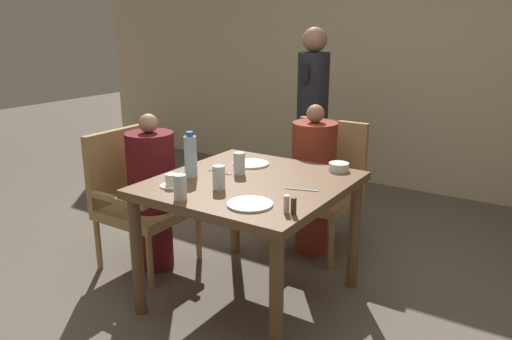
# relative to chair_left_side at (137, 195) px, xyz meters

# --- Properties ---
(ground_plane) EXTENTS (16.00, 16.00, 0.00)m
(ground_plane) POSITION_rel_chair_left_side_xyz_m (0.95, 0.00, -0.50)
(ground_plane) COLOR #60564C
(wall_back) EXTENTS (8.00, 0.06, 2.80)m
(wall_back) POSITION_rel_chair_left_side_xyz_m (0.95, 2.68, 0.90)
(wall_back) COLOR beige
(wall_back) RESTS_ON ground_plane
(dining_table) EXTENTS (1.05, 1.09, 0.77)m
(dining_table) POSITION_rel_chair_left_side_xyz_m (0.95, 0.00, 0.17)
(dining_table) COLOR brown
(dining_table) RESTS_ON ground_plane
(chair_left_side) EXTENTS (0.56, 0.55, 0.95)m
(chair_left_side) POSITION_rel_chair_left_side_xyz_m (0.00, 0.00, 0.00)
(chair_left_side) COLOR #A88451
(chair_left_side) RESTS_ON ground_plane
(diner_in_left_chair) EXTENTS (0.32, 0.32, 1.09)m
(diner_in_left_chair) POSITION_rel_chair_left_side_xyz_m (0.15, 0.00, 0.06)
(diner_in_left_chair) COLOR #5B1419
(diner_in_left_chair) RESTS_ON ground_plane
(chair_far_side) EXTENTS (0.55, 0.56, 0.95)m
(chair_far_side) POSITION_rel_chair_left_side_xyz_m (0.95, 0.97, 0.00)
(chair_far_side) COLOR #A88451
(chair_far_side) RESTS_ON ground_plane
(diner_in_far_chair) EXTENTS (0.32, 0.32, 1.11)m
(diner_in_far_chair) POSITION_rel_chair_left_side_xyz_m (0.95, 0.82, 0.07)
(diner_in_far_chair) COLOR maroon
(diner_in_far_chair) RESTS_ON ground_plane
(standing_host) EXTENTS (0.28, 0.31, 1.62)m
(standing_host) POSITION_rel_chair_left_side_xyz_m (0.53, 1.63, 0.37)
(standing_host) COLOR #2D2D33
(standing_host) RESTS_ON ground_plane
(plate_main_left) EXTENTS (0.24, 0.24, 0.01)m
(plate_main_left) POSITION_rel_chair_left_side_xyz_m (0.76, 0.28, 0.28)
(plate_main_left) COLOR white
(plate_main_left) RESTS_ON dining_table
(plate_main_right) EXTENTS (0.24, 0.24, 0.01)m
(plate_main_right) POSITION_rel_chair_left_side_xyz_m (1.17, -0.34, 0.28)
(plate_main_right) COLOR white
(plate_main_right) RESTS_ON dining_table
(teacup_with_saucer) EXTENTS (0.13, 0.13, 0.07)m
(teacup_with_saucer) POSITION_rel_chair_left_side_xyz_m (0.64, -0.33, 0.30)
(teacup_with_saucer) COLOR white
(teacup_with_saucer) RESTS_ON dining_table
(bowl_small) EXTENTS (0.12, 0.12, 0.05)m
(bowl_small) POSITION_rel_chair_left_side_xyz_m (1.30, 0.46, 0.30)
(bowl_small) COLOR white
(bowl_small) RESTS_ON dining_table
(water_bottle) EXTENTS (0.07, 0.07, 0.27)m
(water_bottle) POSITION_rel_chair_left_side_xyz_m (0.61, -0.13, 0.40)
(water_bottle) COLOR #A3C6DB
(water_bottle) RESTS_ON dining_table
(glass_tall_near) EXTENTS (0.07, 0.07, 0.14)m
(glass_tall_near) POSITION_rel_chair_left_side_xyz_m (0.82, 0.07, 0.34)
(glass_tall_near) COLOR silver
(glass_tall_near) RESTS_ON dining_table
(glass_tall_mid) EXTENTS (0.07, 0.07, 0.14)m
(glass_tall_mid) POSITION_rel_chair_left_side_xyz_m (0.89, -0.23, 0.34)
(glass_tall_mid) COLOR silver
(glass_tall_mid) RESTS_ON dining_table
(glass_tall_far) EXTENTS (0.07, 0.07, 0.14)m
(glass_tall_far) POSITION_rel_chair_left_side_xyz_m (0.82, -0.47, 0.34)
(glass_tall_far) COLOR silver
(glass_tall_far) RESTS_ON dining_table
(salt_shaker) EXTENTS (0.03, 0.03, 0.09)m
(salt_shaker) POSITION_rel_chair_left_side_xyz_m (1.37, -0.33, 0.32)
(salt_shaker) COLOR white
(salt_shaker) RESTS_ON dining_table
(pepper_shaker) EXTENTS (0.03, 0.03, 0.08)m
(pepper_shaker) POSITION_rel_chair_left_side_xyz_m (1.41, -0.33, 0.31)
(pepper_shaker) COLOR #4C3D2D
(pepper_shaker) RESTS_ON dining_table
(fork_beside_plate) EXTENTS (0.17, 0.02, 0.00)m
(fork_beside_plate) POSITION_rel_chair_left_side_xyz_m (0.72, 0.03, 0.27)
(fork_beside_plate) COLOR silver
(fork_beside_plate) RESTS_ON dining_table
(knife_beside_plate) EXTENTS (0.18, 0.07, 0.00)m
(knife_beside_plate) POSITION_rel_chair_left_side_xyz_m (1.29, 0.01, 0.27)
(knife_beside_plate) COLOR silver
(knife_beside_plate) RESTS_ON dining_table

